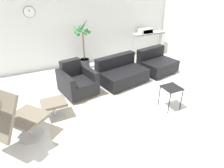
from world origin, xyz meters
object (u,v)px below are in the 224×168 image
object	(u,v)px
lounge_chair	(6,113)
side_table	(171,90)
armchair_red	(77,82)
shelf_unit	(147,32)
couch_low	(121,73)
couch_second	(156,64)
ottoman	(54,105)
potted_plant	(83,49)

from	to	relation	value
lounge_chair	side_table	xyz separation A→B (m)	(3.07, -0.17, -0.28)
armchair_red	shelf_unit	distance (m)	3.42
couch_low	couch_second	xyz separation A→B (m)	(1.26, 0.14, 0.00)
ottoman	shelf_unit	bearing A→B (deg)	30.75
lounge_chair	couch_second	distance (m)	4.27
couch_second	potted_plant	distance (m)	2.23
armchair_red	couch_low	bearing A→B (deg)	171.42
lounge_chair	couch_low	xyz separation A→B (m)	(2.71, 1.35, -0.46)
couch_low	armchair_red	bearing A→B (deg)	-8.21
armchair_red	potted_plant	bearing A→B (deg)	-126.42
side_table	lounge_chair	bearing A→B (deg)	176.78
couch_low	potted_plant	xyz separation A→B (m)	(-0.58, 1.35, 0.38)
side_table	couch_second	bearing A→B (deg)	61.78
armchair_red	shelf_unit	xyz separation A→B (m)	(3.02, 1.50, 0.58)
armchair_red	couch_second	world-z (taller)	armchair_red
lounge_chair	ottoman	world-z (taller)	lounge_chair
ottoman	side_table	world-z (taller)	side_table
couch_low	potted_plant	distance (m)	1.51
couch_low	side_table	xyz separation A→B (m)	(0.36, -1.53, 0.18)
side_table	potted_plant	world-z (taller)	potted_plant
couch_second	potted_plant	xyz separation A→B (m)	(-1.83, 1.20, 0.38)
lounge_chair	shelf_unit	world-z (taller)	shelf_unit
lounge_chair	side_table	size ratio (longest dim) A/B	2.35
side_table	shelf_unit	size ratio (longest dim) A/B	0.29
lounge_chair	potted_plant	size ratio (longest dim) A/B	0.79
side_table	potted_plant	xyz separation A→B (m)	(-0.94, 2.87, 0.20)
potted_plant	shelf_unit	xyz separation A→B (m)	(2.35, 0.10, 0.24)
lounge_chair	armchair_red	world-z (taller)	lounge_chair
ottoman	couch_low	xyz separation A→B (m)	(1.93, 0.76, -0.01)
lounge_chair	potted_plant	distance (m)	3.44
armchair_red	couch_second	size ratio (longest dim) A/B	0.84
lounge_chair	armchair_red	bearing A→B (deg)	93.99
lounge_chair	ottoman	distance (m)	1.08
ottoman	side_table	size ratio (longest dim) A/B	0.98
ottoman	potted_plant	xyz separation A→B (m)	(1.36, 2.11, 0.37)
couch_low	side_table	distance (m)	1.58
couch_second	side_table	bearing A→B (deg)	51.11
ottoman	armchair_red	size ratio (longest dim) A/B	0.52
lounge_chair	couch_second	bearing A→B (deg)	73.19
couch_low	potted_plant	size ratio (longest dim) A/B	0.90
armchair_red	lounge_chair	bearing A→B (deg)	30.42
lounge_chair	shelf_unit	xyz separation A→B (m)	(4.49, 2.80, 0.16)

